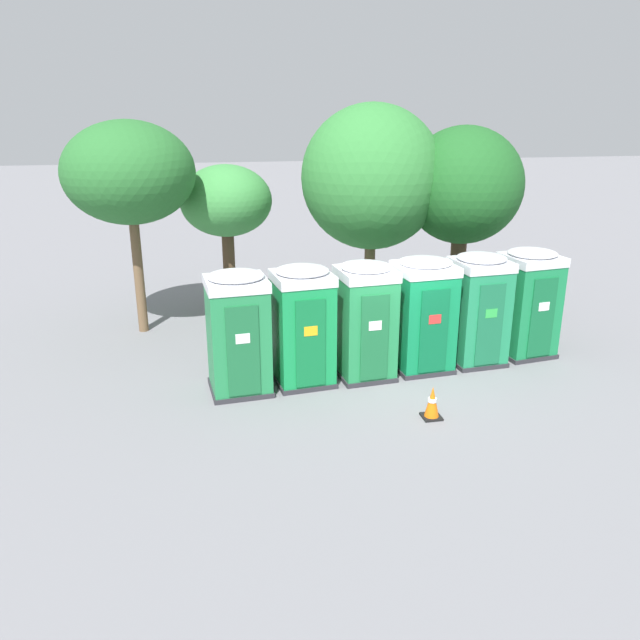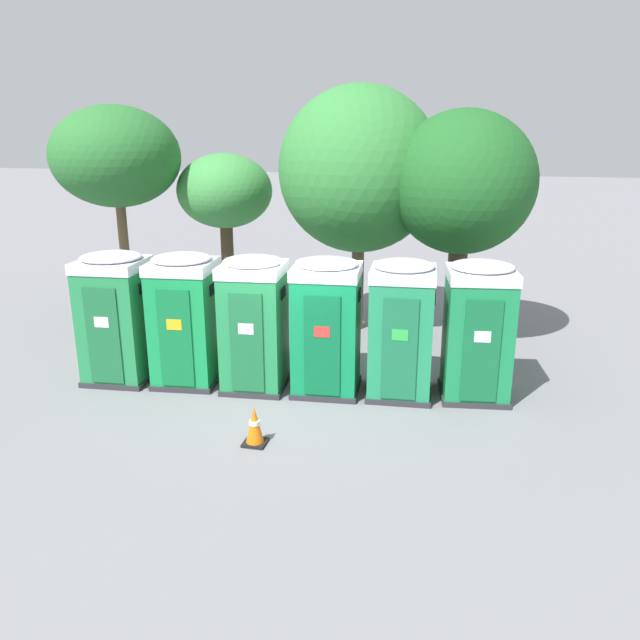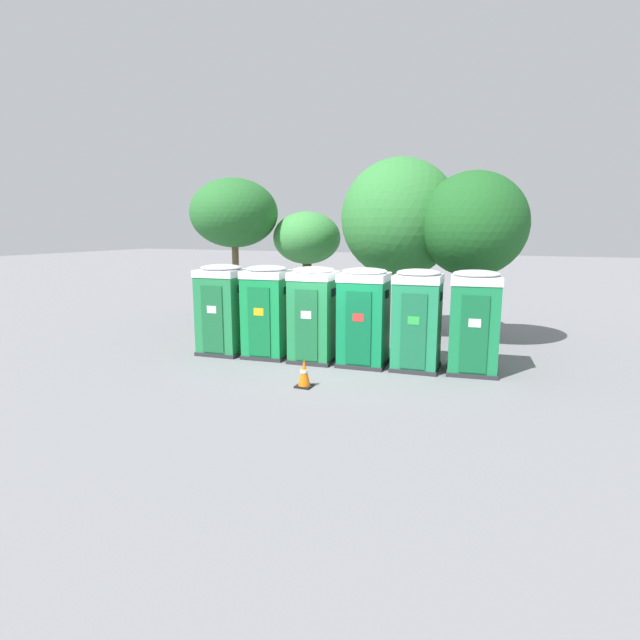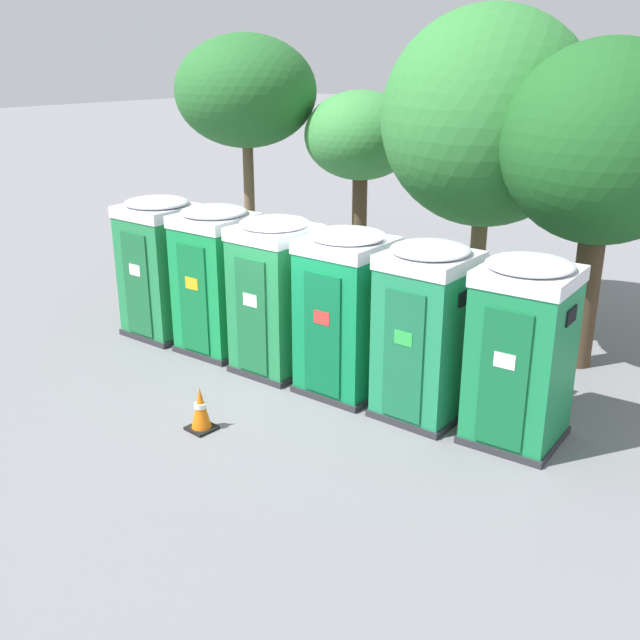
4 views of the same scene
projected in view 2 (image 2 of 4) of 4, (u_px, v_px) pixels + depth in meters
The scene contains 12 objects.
ground_plane at pixel (291, 388), 11.92m from camera, with size 120.00×120.00×0.00m, color slate.
portapotty_0 at pixel (117, 317), 12.02m from camera, with size 1.32×1.29×2.54m.
portapotty_1 at pixel (185, 319), 11.88m from camera, with size 1.31×1.32×2.54m.
portapotty_2 at pixel (254, 323), 11.63m from camera, with size 1.25×1.29×2.54m.
portapotty_3 at pixel (327, 325), 11.47m from camera, with size 1.32×1.29×2.54m.
portapotty_4 at pixel (401, 328), 11.31m from camera, with size 1.25×1.27×2.54m.
portapotty_5 at pixel (477, 330), 11.22m from camera, with size 1.34×1.34×2.54m.
street_tree_0 at pixel (463, 184), 13.44m from camera, with size 3.14×3.14×5.18m.
street_tree_1 at pixel (116, 157), 15.61m from camera, with size 3.21×3.21×5.34m.
street_tree_2 at pixel (225, 193), 16.50m from camera, with size 2.52×2.52×4.16m.
street_tree_3 at pixel (360, 170), 14.41m from camera, with size 3.75×3.75×5.75m.
traffic_cone at pixel (255, 426), 9.72m from camera, with size 0.36×0.36×0.64m.
Camera 2 is at (3.06, -10.59, 4.74)m, focal length 35.00 mm.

